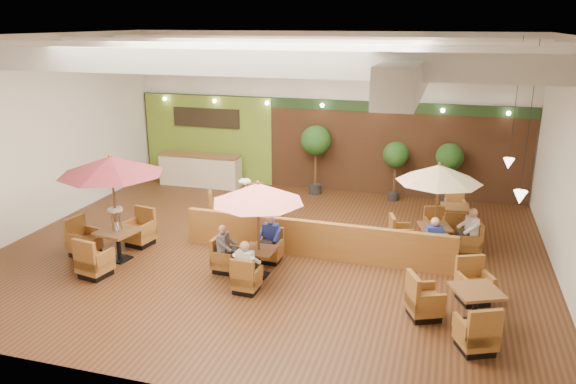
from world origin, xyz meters
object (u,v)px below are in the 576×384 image
at_px(topiary_0, 316,143).
at_px(diner_3, 434,235).
at_px(topiary_2, 450,159).
at_px(diner_1, 270,234).
at_px(table_5, 454,218).
at_px(table_0, 110,185).
at_px(topiary_1, 396,157).
at_px(table_3, 245,208).
at_px(diner_0, 246,261).
at_px(table_1, 256,208).
at_px(diner_2, 225,243).
at_px(booth_divider, 315,240).
at_px(diner_4, 470,227).
at_px(table_4, 460,306).
at_px(table_2, 438,191).
at_px(service_counter, 200,170).

distance_m(topiary_0, diner_3, 6.58).
height_order(topiary_2, diner_1, topiary_2).
height_order(table_5, diner_3, diner_3).
xyz_separation_m(table_0, topiary_1, (6.23, 6.96, -0.47)).
xyz_separation_m(table_3, topiary_2, (5.82, 3.33, 1.13)).
height_order(table_0, diner_0, table_0).
bearing_deg(topiary_1, table_0, -131.82).
bearing_deg(table_1, topiary_1, 72.36).
bearing_deg(table_1, topiary_0, 94.37).
bearing_deg(diner_0, topiary_1, 78.52).
bearing_deg(diner_2, topiary_2, 140.16).
xyz_separation_m(booth_divider, topiary_1, (1.43, 5.42, 1.01)).
xyz_separation_m(diner_1, diner_3, (3.92, 1.05, 0.00)).
relative_size(booth_divider, table_0, 2.52).
bearing_deg(table_5, topiary_0, 149.37).
bearing_deg(booth_divider, diner_1, -149.22).
bearing_deg(diner_2, topiary_1, 150.69).
height_order(topiary_2, diner_4, topiary_2).
relative_size(table_4, diner_0, 3.61).
relative_size(booth_divider, diner_4, 8.93).
distance_m(table_4, topiary_2, 7.87).
distance_m(table_4, topiary_0, 9.28).
bearing_deg(diner_2, table_4, 76.82).
distance_m(table_3, diner_3, 5.82).
bearing_deg(table_2, booth_divider, -171.82).
distance_m(table_2, table_3, 5.76).
relative_size(table_5, diner_3, 3.10).
xyz_separation_m(service_counter, table_0, (0.79, -6.76, 1.38)).
xyz_separation_m(table_2, table_4, (0.65, -3.70, -1.28)).
relative_size(table_0, table_2, 1.14).
relative_size(table_2, diner_0, 3.16).
bearing_deg(topiary_0, diner_4, -38.62).
bearing_deg(table_1, table_4, -8.86).
height_order(table_5, diner_0, diner_0).
bearing_deg(service_counter, diner_1, -51.64).
bearing_deg(table_1, diner_3, 28.01).
distance_m(service_counter, table_5, 9.25).
bearing_deg(service_counter, topiary_0, 2.67).
bearing_deg(diner_1, topiary_2, -117.64).
bearing_deg(table_0, diner_0, -0.95).
xyz_separation_m(topiary_0, diner_3, (4.22, -4.94, -1.05)).
relative_size(table_4, topiary_2, 1.35).
relative_size(topiary_2, diner_0, 2.67).
height_order(table_4, topiary_2, topiary_2).
bearing_deg(table_2, topiary_1, 93.38).
bearing_deg(topiary_1, topiary_2, 0.00).
bearing_deg(table_5, topiary_2, 91.83).
distance_m(service_counter, table_0, 6.95).
height_order(table_1, diner_0, table_1).
relative_size(topiary_0, diner_3, 3.14).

